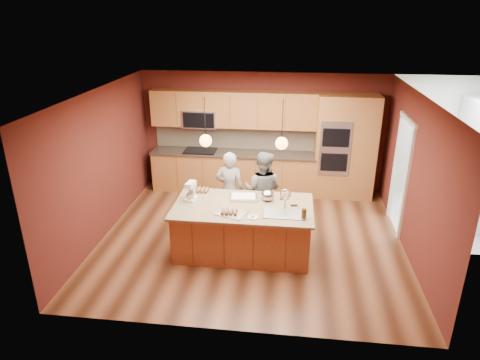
# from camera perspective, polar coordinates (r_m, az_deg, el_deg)

# --- Properties ---
(floor) EXTENTS (5.50, 5.50, 0.00)m
(floor) POSITION_cam_1_polar(r_m,az_deg,el_deg) (8.08, 1.50, -7.68)
(floor) COLOR #3F2111
(floor) RESTS_ON ground
(ceiling) EXTENTS (5.50, 5.50, 0.00)m
(ceiling) POSITION_cam_1_polar(r_m,az_deg,el_deg) (7.14, 1.72, 11.50)
(ceiling) COLOR silver
(ceiling) RESTS_ON ground
(wall_back) EXTENTS (5.50, 0.00, 5.50)m
(wall_back) POSITION_cam_1_polar(r_m,az_deg,el_deg) (9.87, 3.01, 6.41)
(wall_back) COLOR #4C1A15
(wall_back) RESTS_ON ground
(wall_front) EXTENTS (5.50, 0.00, 5.50)m
(wall_front) POSITION_cam_1_polar(r_m,az_deg,el_deg) (5.25, -1.05, -8.31)
(wall_front) COLOR #4C1A15
(wall_front) RESTS_ON ground
(wall_left) EXTENTS (0.00, 5.00, 5.00)m
(wall_left) POSITION_cam_1_polar(r_m,az_deg,el_deg) (8.21, -17.88, 2.08)
(wall_left) COLOR #4C1A15
(wall_left) RESTS_ON ground
(wall_right) EXTENTS (0.00, 5.00, 5.00)m
(wall_right) POSITION_cam_1_polar(r_m,az_deg,el_deg) (7.76, 22.24, 0.33)
(wall_right) COLOR #4C1A15
(wall_right) RESTS_ON ground
(cabinet_run) EXTENTS (3.74, 0.64, 2.30)m
(cabinet_run) POSITION_cam_1_polar(r_m,az_deg,el_deg) (9.81, -1.11, 4.09)
(cabinet_run) COLOR brown
(cabinet_run) RESTS_ON floor
(oven_column) EXTENTS (1.30, 0.62, 2.30)m
(oven_column) POSITION_cam_1_polar(r_m,az_deg,el_deg) (9.69, 13.83, 4.26)
(oven_column) COLOR brown
(oven_column) RESTS_ON floor
(doorway_trim) EXTENTS (0.08, 1.11, 2.20)m
(doorway_trim) POSITION_cam_1_polar(r_m,az_deg,el_deg) (8.59, 20.58, 0.44)
(doorway_trim) COLOR silver
(doorway_trim) RESTS_ON wall_right
(pendant_left) EXTENTS (0.20, 0.20, 0.80)m
(pendant_left) POSITION_cam_1_polar(r_m,az_deg,el_deg) (6.97, -4.61, 5.29)
(pendant_left) COLOR black
(pendant_left) RESTS_ON ceiling
(pendant_right) EXTENTS (0.20, 0.20, 0.80)m
(pendant_right) POSITION_cam_1_polar(r_m,az_deg,el_deg) (6.84, 5.57, 4.92)
(pendant_right) COLOR black
(pendant_right) RESTS_ON ceiling
(island) EXTENTS (2.37, 1.33, 1.25)m
(island) POSITION_cam_1_polar(r_m,az_deg,el_deg) (7.47, 0.51, -6.39)
(island) COLOR brown
(island) RESTS_ON floor
(person_left) EXTENTS (0.57, 0.40, 1.52)m
(person_left) POSITION_cam_1_polar(r_m,az_deg,el_deg) (8.20, -1.38, -1.29)
(person_left) COLOR black
(person_left) RESTS_ON floor
(person_right) EXTENTS (0.85, 0.72, 1.54)m
(person_right) POSITION_cam_1_polar(r_m,az_deg,el_deg) (8.14, 3.05, -1.41)
(person_right) COLOR slate
(person_right) RESTS_ON floor
(stand_mixer) EXTENTS (0.22, 0.28, 0.34)m
(stand_mixer) POSITION_cam_1_polar(r_m,az_deg,el_deg) (7.47, -6.56, -1.67)
(stand_mixer) COLOR white
(stand_mixer) RESTS_ON island
(sheet_cake) EXTENTS (0.51, 0.40, 0.05)m
(sheet_cake) POSITION_cam_1_polar(r_m,az_deg,el_deg) (7.55, 0.46, -2.30)
(sheet_cake) COLOR silver
(sheet_cake) RESTS_ON island
(cooling_rack) EXTENTS (0.56, 0.48, 0.02)m
(cooling_rack) POSITION_cam_1_polar(r_m,az_deg,el_deg) (7.00, -1.20, -4.44)
(cooling_rack) COLOR silver
(cooling_rack) RESTS_ON island
(mixing_bowl) EXTENTS (0.24, 0.24, 0.20)m
(mixing_bowl) POSITION_cam_1_polar(r_m,az_deg,el_deg) (7.46, 3.69, -2.06)
(mixing_bowl) COLOR #B1B4B8
(mixing_bowl) RESTS_ON island
(plate) EXTENTS (0.18, 0.18, 0.01)m
(plate) POSITION_cam_1_polar(r_m,az_deg,el_deg) (6.88, 1.73, -5.00)
(plate) COLOR silver
(plate) RESTS_ON island
(tumbler) EXTENTS (0.08, 0.08, 0.16)m
(tumbler) POSITION_cam_1_polar(r_m,az_deg,el_deg) (6.91, 8.52, -4.46)
(tumbler) COLOR #34200A
(tumbler) RESTS_ON island
(phone) EXTENTS (0.13, 0.09, 0.01)m
(phone) POSITION_cam_1_polar(r_m,az_deg,el_deg) (7.34, 7.20, -3.37)
(phone) COLOR black
(phone) RESTS_ON island
(cupcakes_left) EXTENTS (0.28, 0.21, 0.06)m
(cupcakes_left) POSITION_cam_1_polar(r_m,az_deg,el_deg) (7.85, -5.23, -1.33)
(cupcakes_left) COLOR #B0824F
(cupcakes_left) RESTS_ON island
(cupcakes_rack) EXTENTS (0.28, 0.21, 0.06)m
(cupcakes_rack) POSITION_cam_1_polar(r_m,az_deg,el_deg) (6.97, -1.45, -4.22)
(cupcakes_rack) COLOR #B0824F
(cupcakes_rack) RESTS_ON island
(cupcakes_right) EXTENTS (0.17, 0.26, 0.08)m
(cupcakes_right) POSITION_cam_1_polar(r_m,az_deg,el_deg) (7.62, 5.93, -2.06)
(cupcakes_right) COLOR #B0824F
(cupcakes_right) RESTS_ON island
(washer) EXTENTS (0.64, 0.66, 1.01)m
(washer) POSITION_cam_1_polar(r_m,az_deg,el_deg) (9.35, 28.64, -2.80)
(washer) COLOR white
(washer) RESTS_ON floor
(dryer) EXTENTS (0.77, 0.79, 1.10)m
(dryer) POSITION_cam_1_polar(r_m,az_deg,el_deg) (9.93, 27.54, -0.94)
(dryer) COLOR white
(dryer) RESTS_ON floor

